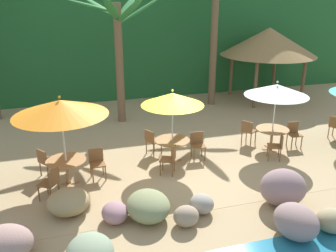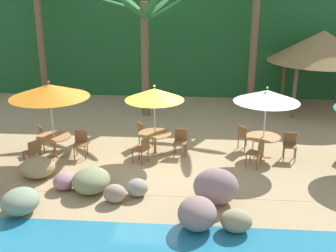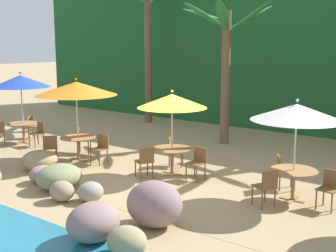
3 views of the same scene
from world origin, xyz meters
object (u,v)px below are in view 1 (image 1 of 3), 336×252
(chair_orange_inland, at_px, (46,161))
(chair_yellow_left, at_px, (171,158))
(dining_table_yellow, at_px, (172,144))
(chair_white_seaward, at_px, (294,132))
(chair_yellow_seaward, at_px, (198,143))
(chair_white_left, at_px, (278,145))
(umbrella_white, at_px, (277,90))
(dining_table_white, at_px, (272,132))
(chair_yellow_inland, at_px, (152,140))
(palapa_hut, at_px, (269,42))
(chair_teal_inland, at_px, (336,126))
(umbrella_yellow, at_px, (173,99))
(chair_orange_left, at_px, (51,182))
(palm_tree_third, at_px, (214,22))
(umbrella_orange, at_px, (60,108))
(chair_orange_seaward, at_px, (97,161))
(dining_table_orange, at_px, (66,164))
(palm_tree_second, at_px, (118,37))
(chair_white_inland, at_px, (248,130))

(chair_orange_inland, height_order, chair_yellow_left, same)
(dining_table_yellow, distance_m, chair_white_seaward, 4.40)
(chair_yellow_seaward, bearing_deg, chair_white_left, -19.45)
(umbrella_white, height_order, dining_table_white, umbrella_white)
(chair_yellow_inland, height_order, palapa_hut, palapa_hut)
(chair_teal_inland, bearing_deg, umbrella_yellow, -178.90)
(chair_orange_left, height_order, umbrella_white, umbrella_white)
(umbrella_yellow, distance_m, palm_tree_third, 6.92)
(umbrella_orange, height_order, chair_orange_seaward, umbrella_orange)
(dining_table_orange, distance_m, palm_tree_second, 6.09)
(dining_table_white, bearing_deg, chair_yellow_inland, 169.70)
(chair_orange_seaward, distance_m, palm_tree_third, 9.17)
(chair_orange_inland, relative_size, chair_white_left, 1.00)
(chair_orange_seaward, xyz_separation_m, chair_orange_inland, (-1.41, 0.49, 0.00))
(umbrella_orange, distance_m, umbrella_yellow, 3.29)
(umbrella_yellow, distance_m, palapa_hut, 8.77)
(chair_yellow_inland, bearing_deg, chair_white_left, -22.32)
(chair_white_seaward, bearing_deg, umbrella_orange, -176.13)
(chair_yellow_left, bearing_deg, chair_white_left, -0.58)
(dining_table_yellow, relative_size, umbrella_white, 0.46)
(dining_table_orange, bearing_deg, chair_yellow_inland, 24.59)
(umbrella_orange, distance_m, chair_orange_inland, 1.94)
(chair_teal_inland, bearing_deg, chair_white_seaward, -175.07)
(chair_white_left, height_order, palm_tree_third, palm_tree_third)
(umbrella_white, bearing_deg, chair_orange_seaward, -176.38)
(umbrella_orange, height_order, chair_yellow_left, umbrella_orange)
(chair_white_left, bearing_deg, palapa_hut, 62.51)
(chair_orange_left, bearing_deg, chair_white_left, 3.86)
(chair_orange_inland, xyz_separation_m, dining_table_white, (7.35, -0.11, 0.10))
(dining_table_white, distance_m, palm_tree_third, 6.46)
(umbrella_white, bearing_deg, chair_white_seaward, -0.67)
(chair_orange_inland, xyz_separation_m, umbrella_yellow, (3.81, -0.08, 1.55))
(palm_tree_third, bearing_deg, umbrella_orange, -138.52)
(dining_table_orange, relative_size, chair_yellow_seaward, 1.26)
(chair_white_seaward, xyz_separation_m, palapa_hut, (2.24, 5.72, 2.33))
(chair_white_inland, height_order, palapa_hut, palapa_hut)
(dining_table_yellow, xyz_separation_m, dining_table_white, (3.54, -0.03, 0.00))
(umbrella_orange, relative_size, palm_tree_second, 0.52)
(chair_white_inland, bearing_deg, chair_orange_inland, -175.46)
(chair_orange_left, distance_m, palapa_hut, 12.66)
(chair_orange_inland, height_order, chair_orange_left, same)
(chair_white_seaward, distance_m, chair_teal_inland, 1.89)
(dining_table_orange, height_order, dining_table_white, same)
(chair_yellow_left, xyz_separation_m, palapa_hut, (6.94, 6.47, 2.33))
(chair_yellow_inland, bearing_deg, chair_orange_left, -147.74)
(chair_yellow_inland, xyz_separation_m, palm_tree_third, (4.19, 4.88, 3.31))
(chair_yellow_seaward, distance_m, chair_yellow_left, 1.41)
(umbrella_orange, height_order, palm_tree_third, palm_tree_third)
(palm_tree_second, bearing_deg, chair_white_inland, -43.62)
(chair_orange_inland, bearing_deg, umbrella_orange, -48.14)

